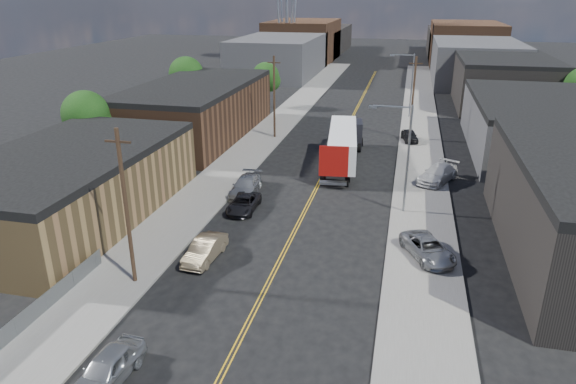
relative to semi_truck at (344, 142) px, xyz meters
The scene contains 31 objects.
ground 23.29m from the semi_truck, 93.71° to the left, with size 260.00×260.00×0.00m, color black.
centerline 8.59m from the semi_truck, 100.46° to the left, with size 0.32×120.00×0.01m, color gold.
sidewalk_left 13.86m from the semi_truck, 143.54° to the left, with size 5.00×140.00×0.15m, color slate.
sidewalk_right 11.63m from the semi_truck, 45.46° to the left, with size 5.00×140.00×0.15m, color slate.
warehouse_tan 27.14m from the semi_truck, 135.94° to the right, with size 12.00×22.00×5.60m.
warehouse_brown 20.78m from the semi_truck, 159.92° to the left, with size 12.00×26.00×6.60m.
industrial_right_b 22.45m from the semi_truck, 24.00° to the left, with size 14.00×24.00×6.10m.
industrial_right_c 40.70m from the semi_truck, 59.73° to the left, with size 14.00×22.00×7.60m.
skyline_left_a 62.00m from the semi_truck, 110.30° to the left, with size 16.00×30.00×8.00m, color #373739.
skyline_right_a 61.02m from the semi_truck, 72.35° to the left, with size 16.00×30.00×8.00m, color #373739.
skyline_left_b 85.90m from the semi_truck, 104.50° to the left, with size 16.00×26.00×10.00m, color #472C1C.
skyline_right_b 85.20m from the semi_truck, 77.45° to the left, with size 16.00×26.00×10.00m, color #472C1C.
skyline_left_c 105.35m from the semi_truck, 101.78° to the left, with size 16.00×40.00×7.00m, color black.
skyline_right_c 104.78m from the semi_truck, 79.83° to the left, with size 16.00×40.00×7.00m, color black.
streetlight_near 13.68m from the semi_truck, 62.82° to the right, with size 3.39×0.25×9.00m.
streetlight_far 24.10m from the semi_truck, 75.23° to the left, with size 3.39×0.25×9.00m.
utility_pole_left_near 28.71m from the semi_truck, 109.85° to the right, with size 1.60×0.26×10.00m.
utility_pole_left_far 12.96m from the semi_truck, 140.04° to the left, with size 1.60×0.26×10.00m.
utility_pole_right 13.29m from the semi_truck, 58.95° to the left, with size 1.60×0.26×10.00m.
chainlink_fence 35.85m from the semi_truck, 111.28° to the right, with size 0.05×16.00×1.22m.
tree_left_near 26.51m from the semi_truck, 164.88° to the right, with size 4.85×4.76×7.91m.
tree_left_mid 31.40m from the semi_truck, 144.53° to the left, with size 5.10×5.04×8.37m.
tree_left_far 29.58m from the semi_truck, 121.57° to the left, with size 4.35×4.20×6.97m.
semi_truck is the anchor object (origin of this frame).
car_left_a 35.82m from the semi_truck, 100.46° to the right, with size 1.80×4.47×1.52m, color #A8ACAE.
car_left_b 24.01m from the semi_truck, 105.74° to the right, with size 1.57×4.50×1.48m, color #7D6D52.
car_left_c 15.95m from the semi_truck, 114.20° to the right, with size 2.11×4.57×1.27m, color black.
car_left_d 13.24m from the semi_truck, 124.50° to the right, with size 2.16×5.31×1.54m, color #9B9EA0.
car_right_lot_a 21.32m from the semi_truck, 67.12° to the right, with size 2.28×4.95×1.38m, color #989A9D.
car_right_lot_b 10.38m from the semi_truck, 22.49° to the right, with size 2.23×5.49×1.59m, color #B5B5B5.
car_right_lot_c 12.09m from the semi_truck, 56.03° to the left, with size 1.57×3.91×1.33m, color black.
Camera 1 is at (7.57, -15.09, 17.17)m, focal length 32.00 mm.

